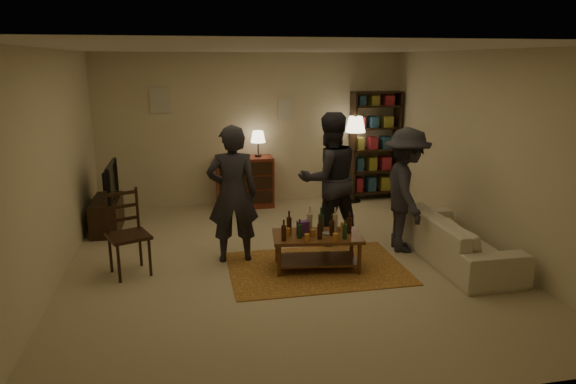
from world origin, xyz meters
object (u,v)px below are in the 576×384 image
object	(u,v)px
floor_lamp	(355,130)
sofa	(456,238)
tv_stand	(107,206)
dresser	(245,181)
person_by_sofa	(406,190)
dining_chair	(126,229)
person_right	(329,179)
person_left	(233,194)
coffee_table	(317,239)
bookshelf	(374,145)

from	to	relation	value
floor_lamp	sofa	bearing A→B (deg)	-82.87
tv_stand	floor_lamp	bearing A→B (deg)	11.27
dresser	person_by_sofa	size ratio (longest dim) A/B	0.80
dining_chair	tv_stand	distance (m)	1.83
tv_stand	person_right	world-z (taller)	person_right
dining_chair	floor_lamp	size ratio (longest dim) A/B	0.67
floor_lamp	person_left	world-z (taller)	person_left
coffee_table	person_left	size ratio (longest dim) A/B	0.65
coffee_table	tv_stand	bearing A→B (deg)	142.92
floor_lamp	person_right	world-z (taller)	person_right
coffee_table	bookshelf	world-z (taller)	bookshelf
dining_chair	dresser	size ratio (longest dim) A/B	0.78
person_left	person_by_sofa	world-z (taller)	person_left
tv_stand	bookshelf	distance (m)	4.84
dining_chair	bookshelf	world-z (taller)	bookshelf
dining_chair	person_left	xyz separation A→B (m)	(1.32, 0.15, 0.33)
coffee_table	person_right	bearing A→B (deg)	65.99
coffee_table	person_by_sofa	distance (m)	1.48
dining_chair	sofa	size ratio (longest dim) A/B	0.51
bookshelf	person_right	xyz separation A→B (m)	(-1.49, -2.17, -0.09)
floor_lamp	sofa	xyz separation A→B (m)	(0.38, -3.05, -1.03)
dresser	person_right	distance (m)	2.35
dining_chair	floor_lamp	xyz separation A→B (m)	(3.79, 2.61, 0.77)
bookshelf	floor_lamp	bearing A→B (deg)	-163.07
floor_lamp	person_left	xyz separation A→B (m)	(-2.46, -2.47, -0.44)
tv_stand	dresser	size ratio (longest dim) A/B	0.78
tv_stand	person_by_sofa	bearing A→B (deg)	-22.16
person_right	coffee_table	bearing A→B (deg)	55.65
coffee_table	sofa	world-z (taller)	coffee_table
coffee_table	sofa	xyz separation A→B (m)	(1.85, -0.09, -0.10)
floor_lamp	sofa	size ratio (longest dim) A/B	0.76
dresser	floor_lamp	xyz separation A→B (m)	(2.01, -0.06, 0.86)
dresser	person_left	distance (m)	2.60
coffee_table	person_by_sofa	xyz separation A→B (m)	(1.35, 0.42, 0.45)
coffee_table	bookshelf	xyz separation A→B (m)	(1.90, 3.09, 0.63)
tv_stand	floor_lamp	world-z (taller)	floor_lamp
person_by_sofa	bookshelf	bearing A→B (deg)	-1.72
floor_lamp	tv_stand	bearing A→B (deg)	-168.73
dresser	sofa	bearing A→B (deg)	-52.46
sofa	person_left	xyz separation A→B (m)	(-2.85, 0.58, 0.59)
dresser	floor_lamp	world-z (taller)	floor_lamp
coffee_table	person_by_sofa	bearing A→B (deg)	17.38
dining_chair	person_left	world-z (taller)	person_left
bookshelf	person_right	world-z (taller)	bookshelf
dresser	person_by_sofa	bearing A→B (deg)	-54.02
dining_chair	bookshelf	bearing A→B (deg)	11.42
sofa	person_by_sofa	xyz separation A→B (m)	(-0.50, 0.51, 0.55)
dresser	floor_lamp	bearing A→B (deg)	-1.81
dining_chair	floor_lamp	distance (m)	4.66
sofa	person_by_sofa	distance (m)	0.90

